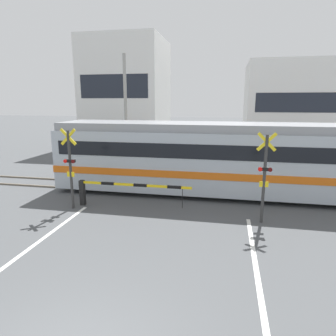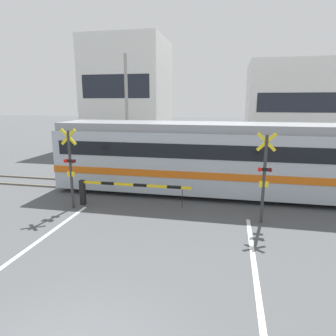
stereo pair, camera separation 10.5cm
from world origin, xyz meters
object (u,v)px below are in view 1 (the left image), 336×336
(crossing_barrier_far, at_px, (222,163))
(crossing_signal_left, at_px, (70,165))
(commuter_train, at_px, (245,158))
(pedestrian, at_px, (171,154))
(crossing_signal_right, at_px, (265,174))
(crossing_barrier_near, at_px, (113,188))

(crossing_barrier_far, bearing_deg, crossing_signal_left, -132.12)
(commuter_train, bearing_deg, crossing_barrier_far, 108.13)
(pedestrian, bearing_deg, crossing_barrier_far, -28.15)
(crossing_signal_right, height_order, pedestrian, crossing_signal_right)
(crossing_barrier_near, relative_size, crossing_signal_right, 1.45)
(commuter_train, relative_size, crossing_barrier_far, 3.74)
(crossing_barrier_near, height_order, crossing_signal_right, crossing_signal_right)
(crossing_signal_right, relative_size, pedestrian, 1.98)
(commuter_train, distance_m, crossing_barrier_far, 3.60)
(commuter_train, height_order, crossing_signal_right, commuter_train)
(commuter_train, relative_size, crossing_barrier_near, 3.74)
(commuter_train, height_order, pedestrian, commuter_train)
(commuter_train, xyz_separation_m, crossing_signal_left, (-7.05, -3.31, 0.03))
(crossing_signal_left, distance_m, crossing_signal_right, 7.56)
(commuter_train, height_order, crossing_barrier_near, commuter_train)
(crossing_signal_left, xyz_separation_m, pedestrian, (2.55, 8.43, -0.87))
(crossing_barrier_near, xyz_separation_m, crossing_barrier_far, (4.38, 6.12, 0.00))
(crossing_barrier_near, relative_size, crossing_signal_left, 1.45)
(crossing_barrier_far, xyz_separation_m, crossing_signal_right, (1.59, -6.60, 1.03))
(pedestrian, bearing_deg, crossing_barrier_near, -96.90)
(crossing_signal_right, bearing_deg, crossing_signal_left, 180.00)
(commuter_train, xyz_separation_m, crossing_barrier_far, (-1.08, 3.29, -1.00))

